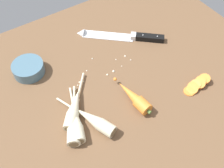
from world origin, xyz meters
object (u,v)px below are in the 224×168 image
object	(u,v)px
parsnip_mid_right	(74,123)
parsnip_front	(76,122)
whole_carrot	(134,97)
parsnip_back	(74,109)
carrot_slice_stack	(196,85)
chefs_knife	(119,36)
parsnip_mid_left	(94,120)
prep_bowl	(28,68)

from	to	relation	value
parsnip_mid_right	parsnip_front	bearing A→B (deg)	8.92
whole_carrot	parsnip_back	distance (cm)	19.43
carrot_slice_stack	chefs_knife	bearing A→B (deg)	103.23
parsnip_mid_left	carrot_slice_stack	world-z (taller)	parsnip_mid_left
parsnip_back	carrot_slice_stack	distance (cm)	41.65
whole_carrot	parsnip_back	world-z (taller)	whole_carrot
chefs_knife	prep_bowl	bearing A→B (deg)	176.91
chefs_knife	parsnip_front	size ratio (longest dim) A/B	1.39
parsnip_back	chefs_knife	bearing A→B (deg)	34.59
chefs_knife	parsnip_mid_right	size ratio (longest dim) A/B	1.43
chefs_knife	prep_bowl	xyz separation A→B (cm)	(-36.77, 1.98, 1.50)
carrot_slice_stack	prep_bowl	size ratio (longest dim) A/B	0.98
parsnip_mid_left	parsnip_back	distance (cm)	7.61
whole_carrot	parsnip_mid_left	size ratio (longest dim) A/B	0.82
chefs_knife	parsnip_back	size ratio (longest dim) A/B	1.51
whole_carrot	parsnip_mid_right	distance (cm)	20.88
carrot_slice_stack	whole_carrot	bearing A→B (deg)	162.35
parsnip_mid_left	carrot_slice_stack	xyz separation A→B (cm)	(36.34, -6.59, -0.91)
parsnip_back	prep_bowl	world-z (taller)	same
parsnip_mid_left	parsnip_back	size ratio (longest dim) A/B	1.15
chefs_knife	carrot_slice_stack	size ratio (longest dim) A/B	2.64
parsnip_mid_left	prep_bowl	bearing A→B (deg)	105.90
whole_carrot	carrot_slice_stack	xyz separation A→B (cm)	(21.17, -6.74, -1.03)
carrot_slice_stack	parsnip_back	bearing A→B (deg)	160.98
parsnip_front	parsnip_back	bearing A→B (deg)	67.12
parsnip_front	parsnip_mid_right	world-z (taller)	same
prep_bowl	parsnip_mid_left	bearing A→B (deg)	-74.10
prep_bowl	parsnip_back	bearing A→B (deg)	-76.47
parsnip_front	parsnip_mid_left	world-z (taller)	same
parsnip_front	prep_bowl	world-z (taller)	same
parsnip_front	prep_bowl	xyz separation A→B (cm)	(-3.75, 27.94, 0.17)
prep_bowl	whole_carrot	bearing A→B (deg)	-51.80
chefs_knife	parsnip_mid_right	distance (cm)	42.63
whole_carrot	prep_bowl	size ratio (longest dim) A/B	1.62
whole_carrot	parsnip_mid_right	xyz separation A→B (cm)	(-20.76, 2.23, -0.12)
whole_carrot	carrot_slice_stack	world-z (taller)	whole_carrot
parsnip_mid_left	parsnip_front	bearing A→B (deg)	153.16
chefs_knife	prep_bowl	size ratio (longest dim) A/B	2.59
chefs_knife	parsnip_mid_left	xyz separation A→B (cm)	(-28.10, -28.45, 1.33)
whole_carrot	prep_bowl	bearing A→B (deg)	128.20
chefs_knife	parsnip_front	world-z (taller)	parsnip_front
parsnip_back	parsnip_mid_left	bearing A→B (deg)	-66.56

